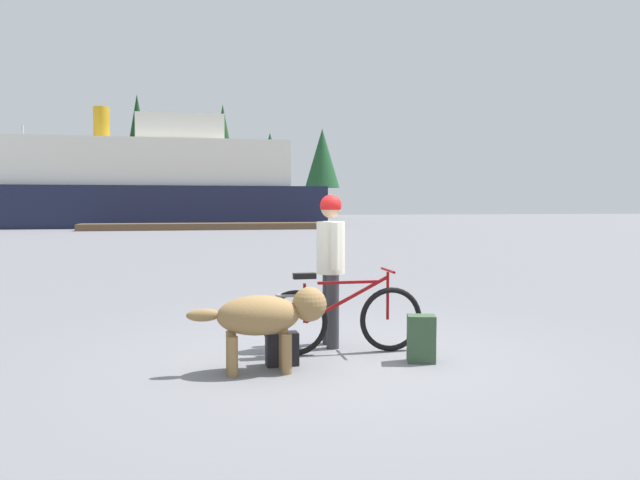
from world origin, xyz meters
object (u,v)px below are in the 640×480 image
object	(u,v)px
bicycle	(343,318)
dog	(267,316)
backpack	(421,339)
person_cyclist	(331,255)
ferry_boat	(148,185)
sailboat_moored	(25,219)
handbag_pannier	(282,349)

from	to	relation	value
bicycle	dog	distance (m)	1.03
dog	backpack	xyz separation A→B (m)	(1.58, 0.03, -0.30)
person_cyclist	ferry_boat	world-z (taller)	ferry_boat
person_cyclist	sailboat_moored	size ratio (longest dim) A/B	0.20
ferry_boat	backpack	bearing A→B (deg)	-81.96
sailboat_moored	person_cyclist	bearing A→B (deg)	-71.74
dog	handbag_pannier	size ratio (longest dim) A/B	4.10
backpack	bicycle	bearing A→B (deg)	144.38
bicycle	ferry_boat	bearing A→B (deg)	97.13
person_cyclist	backpack	bearing A→B (deg)	-48.91
person_cyclist	sailboat_moored	world-z (taller)	sailboat_moored
bicycle	handbag_pannier	size ratio (longest dim) A/B	5.38
person_cyclist	backpack	distance (m)	1.40
dog	person_cyclist	bearing A→B (deg)	47.28
handbag_pannier	ferry_boat	xyz separation A→B (m)	(-4.18, 39.41, 2.77)
bicycle	person_cyclist	size ratio (longest dim) A/B	1.03
person_cyclist	handbag_pannier	bearing A→B (deg)	-133.17
person_cyclist	handbag_pannier	xyz separation A→B (m)	(-0.65, -0.70, -0.87)
bicycle	sailboat_moored	bearing A→B (deg)	108.18
bicycle	dog	world-z (taller)	bicycle
ferry_boat	bicycle	bearing A→B (deg)	-82.87
sailboat_moored	handbag_pannier	bearing A→B (deg)	-72.78
dog	backpack	world-z (taller)	dog
dog	sailboat_moored	world-z (taller)	sailboat_moored
bicycle	person_cyclist	xyz separation A→B (m)	(-0.05, 0.36, 0.65)
person_cyclist	handbag_pannier	distance (m)	1.29
backpack	ferry_boat	distance (m)	40.06
bicycle	backpack	size ratio (longest dim) A/B	3.66
ferry_boat	dog	bearing A→B (deg)	-84.21
backpack	sailboat_moored	world-z (taller)	sailboat_moored
handbag_pannier	bicycle	bearing A→B (deg)	25.44
handbag_pannier	sailboat_moored	bearing A→B (deg)	107.22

